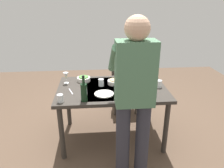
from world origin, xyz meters
name	(u,v)px	position (x,y,z in m)	size (l,w,h in m)	color
ground_plane	(112,136)	(0.00, 0.00, 0.00)	(6.00, 6.00, 0.00)	brown
dining_table	(112,93)	(0.00, 0.00, 0.66)	(1.38, 0.90, 0.74)	#332D28
chair_near	(124,79)	(-0.27, -0.83, 0.53)	(0.40, 0.40, 0.91)	black
person_server	(134,95)	(-0.15, 0.71, 0.96)	(0.42, 0.61, 1.69)	#2D2D38
wine_bottle	(84,92)	(0.34, 0.35, 0.85)	(0.07, 0.07, 0.30)	black
wine_glass_left	(66,76)	(0.59, -0.20, 0.85)	(0.07, 0.07, 0.15)	white
wine_glass_right	(125,74)	(-0.20, -0.19, 0.85)	(0.07, 0.07, 0.15)	white
water_cup_near_left	(60,98)	(0.60, 0.35, 0.79)	(0.07, 0.07, 0.09)	silver
water_cup_near_right	(101,83)	(0.14, -0.07, 0.79)	(0.07, 0.07, 0.09)	silver
water_cup_far_left	(121,75)	(-0.16, -0.34, 0.79)	(0.07, 0.07, 0.09)	silver
water_cup_far_right	(159,84)	(-0.60, 0.04, 0.79)	(0.07, 0.07, 0.09)	silver
serving_bowl_pasta	(140,88)	(-0.34, 0.12, 0.78)	(0.30, 0.30, 0.07)	white
side_bowl_salad	(84,79)	(0.37, -0.26, 0.78)	(0.18, 0.18, 0.07)	white
side_bowl_bread	(114,82)	(-0.03, -0.11, 0.78)	(0.16, 0.16, 0.07)	white
dinner_plate_near	(104,94)	(0.11, 0.19, 0.75)	(0.23, 0.23, 0.01)	white
dinner_plate_far	(139,80)	(-0.40, -0.24, 0.75)	(0.23, 0.23, 0.01)	white
table_fork	(71,91)	(0.51, 0.08, 0.75)	(0.01, 0.18, 0.01)	silver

